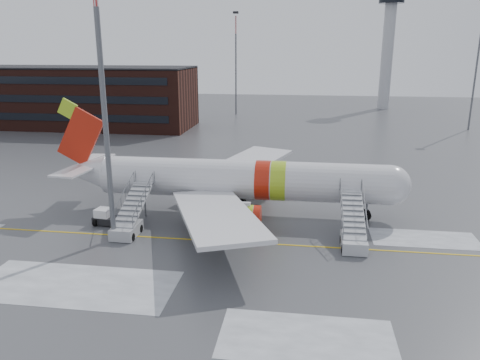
% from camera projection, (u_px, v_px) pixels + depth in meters
% --- Properties ---
extents(ground, '(260.00, 260.00, 0.00)m').
position_uv_depth(ground, '(193.00, 235.00, 41.25)').
color(ground, '#494C4F').
rests_on(ground, ground).
extents(airliner, '(35.03, 32.97, 11.18)m').
position_uv_depth(airliner, '(233.00, 180.00, 45.96)').
color(airliner, silver).
rests_on(airliner, ground).
extents(airstair_fwd, '(2.05, 7.70, 3.48)m').
position_uv_depth(airstair_fwd, '(353.00, 233.00, 38.86)').
color(airstair_fwd, '#B2B5BA').
rests_on(airstair_fwd, ground).
extents(airstair_aft, '(2.05, 7.70, 3.48)m').
position_uv_depth(airstair_aft, '(129.00, 221.00, 41.51)').
color(airstair_aft, '#A3A5AA').
rests_on(airstair_aft, ground).
extents(pushback_tug, '(2.83, 2.26, 1.52)m').
position_uv_depth(pushback_tug, '(107.00, 218.00, 43.59)').
color(pushback_tug, black).
rests_on(pushback_tug, ground).
extents(light_mast_near, '(1.20, 1.20, 23.89)m').
position_uv_depth(light_mast_near, '(103.00, 94.00, 36.85)').
color(light_mast_near, '#595B60').
rests_on(light_mast_near, ground).
extents(terminal_building, '(62.00, 16.11, 12.30)m').
position_uv_depth(terminal_building, '(45.00, 96.00, 98.07)').
color(terminal_building, '#3F1E16').
rests_on(terminal_building, ground).
extents(control_tower, '(6.40, 6.40, 30.00)m').
position_uv_depth(control_tower, '(389.00, 37.00, 122.56)').
color(control_tower, '#B2B5BA').
rests_on(control_tower, ground).
extents(light_mast_far_ne, '(1.20, 1.20, 24.25)m').
position_uv_depth(light_mast_far_ne, '(478.00, 59.00, 90.83)').
color(light_mast_far_ne, '#595B60').
rests_on(light_mast_far_ne, ground).
extents(light_mast_far_n, '(1.20, 1.20, 24.25)m').
position_uv_depth(light_mast_far_n, '(236.00, 57.00, 112.88)').
color(light_mast_far_n, '#595B60').
rests_on(light_mast_far_n, ground).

